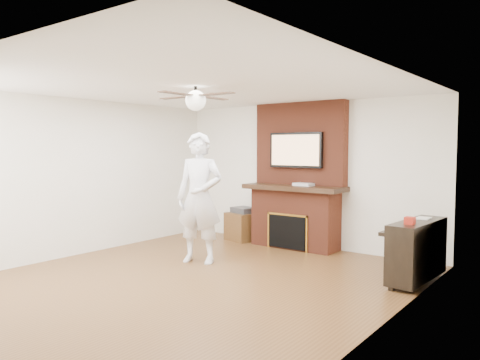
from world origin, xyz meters
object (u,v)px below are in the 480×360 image
Objects in this scene: fireplace at (297,190)px; piano at (416,249)px; person at (199,198)px; side_table at (243,225)px.

fireplace reaches higher than piano.
fireplace reaches higher than person.
piano is (2.31, -0.91, -0.57)m from fireplace.
piano is (2.91, 0.91, -0.55)m from person.
fireplace is 1.31m from side_table.
fireplace is 3.89× the size of side_table.
person is at bearing -108.17° from fireplace.
person is at bearing -158.79° from piano.
side_table is at bearing 169.79° from piano.
piano is at bearing -21.62° from fireplace.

